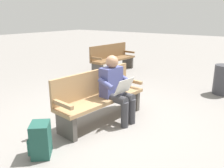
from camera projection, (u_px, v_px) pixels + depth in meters
ground_plane at (103, 121)px, 4.20m from camera, size 40.00×40.00×0.00m
bench_near at (99, 96)px, 4.12m from camera, size 1.84×0.65×0.90m
person_seated at (116, 87)px, 4.05m from camera, size 0.60×0.60×1.18m
backpack at (40, 140)px, 3.10m from camera, size 0.38×0.37×0.48m
bench_far at (112, 58)px, 7.81m from camera, size 1.83×0.59×0.90m
trash_bin at (224, 80)px, 5.55m from camera, size 0.46×0.46×0.71m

